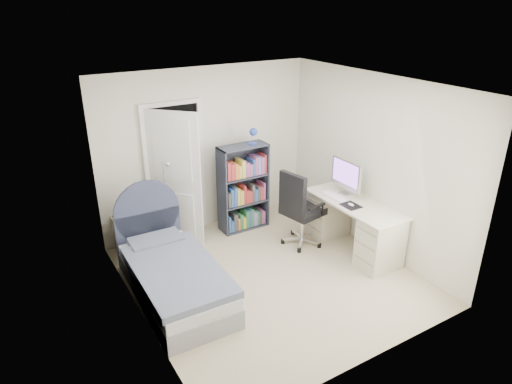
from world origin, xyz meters
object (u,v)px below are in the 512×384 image
nightstand (129,226)px  bookcase (243,190)px  desk (353,224)px  office_chair (299,206)px  bed (173,274)px  floor_lamp (168,211)px

nightstand → bookcase: bearing=-6.6°
desk → office_chair: size_ratio=1.33×
bed → nightstand: size_ratio=3.26×
bed → floor_lamp: floor_lamp is taller
bookcase → office_chair: bearing=-66.3°
office_chair → desk: bearing=-39.9°
bookcase → desk: size_ratio=1.05×
nightstand → bookcase: bookcase is taller
bookcase → office_chair: size_ratio=1.39×
floor_lamp → nightstand: bearing=168.9°
nightstand → office_chair: office_chair is taller
bed → bookcase: bearing=33.8°
nightstand → floor_lamp: 0.59m
bed → nightstand: bed is taller
office_chair → bed: bearing=-174.9°
floor_lamp → office_chair: size_ratio=1.12×
nightstand → floor_lamp: bearing=-11.1°
bookcase → desk: bookcase is taller
nightstand → office_chair: (2.17, -1.12, 0.24)m
bed → office_chair: bearing=5.1°
desk → office_chair: bearing=140.1°
bed → office_chair: bed is taller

